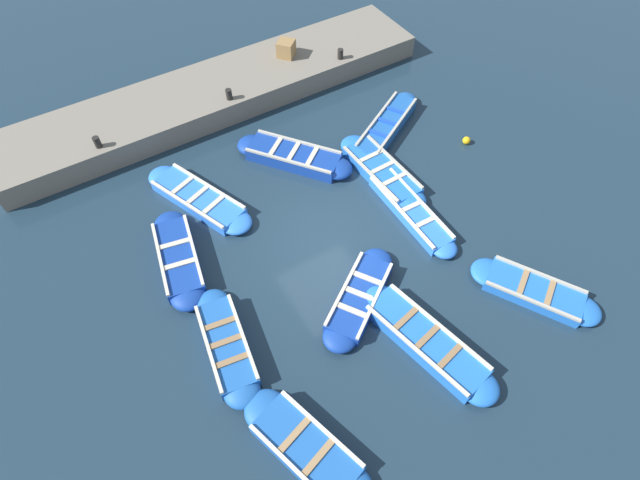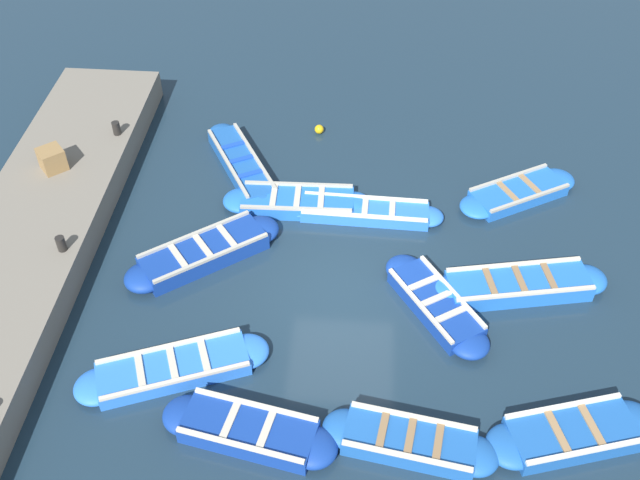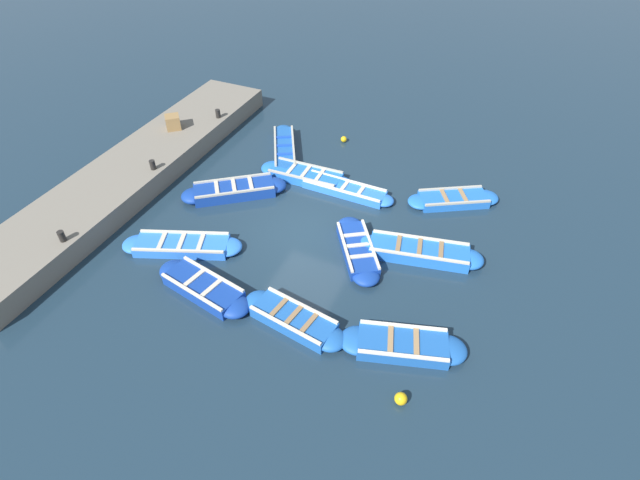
{
  "view_description": "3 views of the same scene",
  "coord_description": "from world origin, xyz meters",
  "px_view_note": "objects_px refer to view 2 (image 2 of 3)",
  "views": [
    {
      "loc": [
        -6.78,
        4.52,
        10.96
      ],
      "look_at": [
        -0.1,
        0.39,
        0.44
      ],
      "focal_mm": 28.0,
      "sensor_mm": 36.0,
      "label": 1
    },
    {
      "loc": [
        -0.37,
        11.05,
        12.05
      ],
      "look_at": [
        0.6,
        -0.98,
        0.54
      ],
      "focal_mm": 42.0,
      "sensor_mm": 36.0,
      "label": 2
    },
    {
      "loc": [
        -5.6,
        11.4,
        10.76
      ],
      "look_at": [
        -0.72,
        0.49,
        0.2
      ],
      "focal_mm": 28.0,
      "sensor_mm": 36.0,
      "label": 3
    }
  ],
  "objects_px": {
    "boat_end_of_row": "(573,434)",
    "boat_stern_in": "(518,193)",
    "boat_mid_row": "(173,369)",
    "bollard_north": "(116,128)",
    "boat_far_corner": "(409,442)",
    "boat_centre": "(518,286)",
    "boat_outer_right": "(298,202)",
    "wooden_crate": "(52,159)",
    "boat_bow_out": "(365,212)",
    "bollard_mid_north": "(61,244)",
    "boat_broadside": "(241,165)",
    "boat_inner_gap": "(435,304)",
    "buoy_yellow_far": "(319,129)",
    "boat_outer_left": "(249,431)",
    "boat_near_quay": "(204,253)"
  },
  "relations": [
    {
      "from": "boat_far_corner",
      "to": "boat_bow_out",
      "type": "bearing_deg",
      "value": -80.58
    },
    {
      "from": "bollard_mid_north",
      "to": "boat_far_corner",
      "type": "bearing_deg",
      "value": 153.39
    },
    {
      "from": "boat_inner_gap",
      "to": "boat_outer_right",
      "type": "xyz_separation_m",
      "value": [
        3.24,
        -3.04,
        -0.0
      ]
    },
    {
      "from": "boat_mid_row",
      "to": "buoy_yellow_far",
      "type": "relative_size",
      "value": 15.55
    },
    {
      "from": "boat_far_corner",
      "to": "boat_stern_in",
      "type": "bearing_deg",
      "value": -110.68
    },
    {
      "from": "boat_near_quay",
      "to": "boat_stern_in",
      "type": "bearing_deg",
      "value": -159.31
    },
    {
      "from": "bollard_mid_north",
      "to": "buoy_yellow_far",
      "type": "distance_m",
      "value": 7.75
    },
    {
      "from": "boat_far_corner",
      "to": "bollard_mid_north",
      "type": "distance_m",
      "value": 8.41
    },
    {
      "from": "boat_centre",
      "to": "boat_mid_row",
      "type": "bearing_deg",
      "value": 21.52
    },
    {
      "from": "boat_centre",
      "to": "bollard_mid_north",
      "type": "height_order",
      "value": "bollard_mid_north"
    },
    {
      "from": "boat_broadside",
      "to": "boat_bow_out",
      "type": "height_order",
      "value": "boat_broadside"
    },
    {
      "from": "boat_far_corner",
      "to": "boat_broadside",
      "type": "bearing_deg",
      "value": -61.16
    },
    {
      "from": "boat_bow_out",
      "to": "buoy_yellow_far",
      "type": "distance_m",
      "value": 3.62
    },
    {
      "from": "boat_centre",
      "to": "boat_bow_out",
      "type": "height_order",
      "value": "boat_centre"
    },
    {
      "from": "boat_outer_left",
      "to": "wooden_crate",
      "type": "height_order",
      "value": "wooden_crate"
    },
    {
      "from": "boat_inner_gap",
      "to": "boat_stern_in",
      "type": "bearing_deg",
      "value": -119.16
    },
    {
      "from": "boat_stern_in",
      "to": "bollard_north",
      "type": "distance_m",
      "value": 10.27
    },
    {
      "from": "boat_inner_gap",
      "to": "boat_bow_out",
      "type": "distance_m",
      "value": 3.26
    },
    {
      "from": "boat_bow_out",
      "to": "bollard_mid_north",
      "type": "relative_size",
      "value": 10.83
    },
    {
      "from": "boat_outer_left",
      "to": "boat_outer_right",
      "type": "height_order",
      "value": "boat_outer_left"
    },
    {
      "from": "boat_centre",
      "to": "bollard_mid_north",
      "type": "distance_m",
      "value": 9.88
    },
    {
      "from": "boat_mid_row",
      "to": "boat_outer_right",
      "type": "distance_m",
      "value": 5.47
    },
    {
      "from": "boat_near_quay",
      "to": "boat_broadside",
      "type": "distance_m",
      "value": 3.31
    },
    {
      "from": "boat_end_of_row",
      "to": "wooden_crate",
      "type": "distance_m",
      "value": 13.1
    },
    {
      "from": "boat_far_corner",
      "to": "bollard_mid_north",
      "type": "bearing_deg",
      "value": -26.61
    },
    {
      "from": "boat_inner_gap",
      "to": "boat_mid_row",
      "type": "bearing_deg",
      "value": 22.03
    },
    {
      "from": "wooden_crate",
      "to": "boat_outer_right",
      "type": "bearing_deg",
      "value": 179.0
    },
    {
      "from": "boat_outer_right",
      "to": "wooden_crate",
      "type": "xyz_separation_m",
      "value": [
        5.94,
        -0.1,
        0.87
      ]
    },
    {
      "from": "wooden_crate",
      "to": "bollard_mid_north",
      "type": "bearing_deg",
      "value": 112.35
    },
    {
      "from": "bollard_mid_north",
      "to": "wooden_crate",
      "type": "bearing_deg",
      "value": -67.65
    },
    {
      "from": "bollard_north",
      "to": "boat_end_of_row",
      "type": "bearing_deg",
      "value": 143.86
    },
    {
      "from": "boat_broadside",
      "to": "bollard_north",
      "type": "relative_size",
      "value": 10.66
    },
    {
      "from": "boat_far_corner",
      "to": "wooden_crate",
      "type": "xyz_separation_m",
      "value": [
        8.62,
        -6.5,
        0.86
      ]
    },
    {
      "from": "boat_far_corner",
      "to": "boat_broadside",
      "type": "relative_size",
      "value": 0.88
    },
    {
      "from": "bollard_mid_north",
      "to": "wooden_crate",
      "type": "relative_size",
      "value": 0.64
    },
    {
      "from": "boat_far_corner",
      "to": "boat_centre",
      "type": "height_order",
      "value": "boat_centre"
    },
    {
      "from": "boat_stern_in",
      "to": "boat_bow_out",
      "type": "xyz_separation_m",
      "value": [
        3.75,
        1.02,
        0.0
      ]
    },
    {
      "from": "boat_outer_left",
      "to": "wooden_crate",
      "type": "relative_size",
      "value": 6.24
    },
    {
      "from": "boat_broadside",
      "to": "bollard_mid_north",
      "type": "bearing_deg",
      "value": 51.18
    },
    {
      "from": "boat_mid_row",
      "to": "bollard_north",
      "type": "relative_size",
      "value": 11.1
    },
    {
      "from": "boat_near_quay",
      "to": "boat_stern_in",
      "type": "xyz_separation_m",
      "value": [
        -7.32,
        -2.77,
        -0.06
      ]
    },
    {
      "from": "boat_end_of_row",
      "to": "boat_stern_in",
      "type": "height_order",
      "value": "boat_end_of_row"
    },
    {
      "from": "boat_near_quay",
      "to": "bollard_north",
      "type": "height_order",
      "value": "bollard_north"
    },
    {
      "from": "boat_mid_row",
      "to": "boat_stern_in",
      "type": "bearing_deg",
      "value": -140.86
    },
    {
      "from": "boat_near_quay",
      "to": "boat_bow_out",
      "type": "xyz_separation_m",
      "value": [
        -3.57,
        -1.75,
        -0.05
      ]
    },
    {
      "from": "bollard_north",
      "to": "boat_inner_gap",
      "type": "bearing_deg",
      "value": 149.9
    },
    {
      "from": "boat_stern_in",
      "to": "boat_centre",
      "type": "height_order",
      "value": "boat_centre"
    },
    {
      "from": "boat_outer_right",
      "to": "bollard_mid_north",
      "type": "relative_size",
      "value": 10.5
    },
    {
      "from": "bollard_north",
      "to": "boat_centre",
      "type": "bearing_deg",
      "value": 157.82
    },
    {
      "from": "bollard_north",
      "to": "boat_broadside",
      "type": "bearing_deg",
      "value": 175.14
    }
  ]
}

